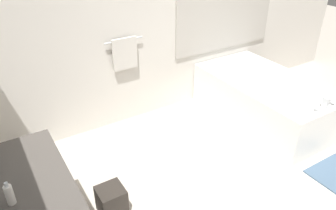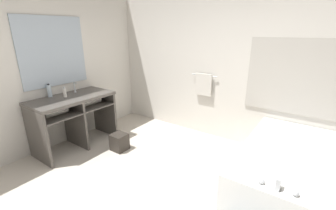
# 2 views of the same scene
# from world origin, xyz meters

# --- Properties ---
(wall_back_with_blinds) EXTENTS (7.40, 0.13, 2.70)m
(wall_back_with_blinds) POSITION_xyz_m (0.05, 2.23, 1.35)
(wall_back_with_blinds) COLOR silver
(wall_back_with_blinds) RESTS_ON ground_plane
(bathtub) EXTENTS (1.03, 1.88, 0.70)m
(bathtub) POSITION_xyz_m (1.32, 1.25, 0.32)
(bathtub) COLOR white
(bathtub) RESTS_ON ground_plane
(soap_dispenser) EXTENTS (0.05, 0.05, 0.17)m
(soap_dispenser) POSITION_xyz_m (-1.91, 0.40, 0.97)
(soap_dispenser) COLOR white
(soap_dispenser) RESTS_ON vanity_counter
(waste_bin) EXTENTS (0.24, 0.24, 0.28)m
(waste_bin) POSITION_xyz_m (-1.14, 0.79, 0.14)
(waste_bin) COLOR #2D2823
(waste_bin) RESTS_ON ground_plane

